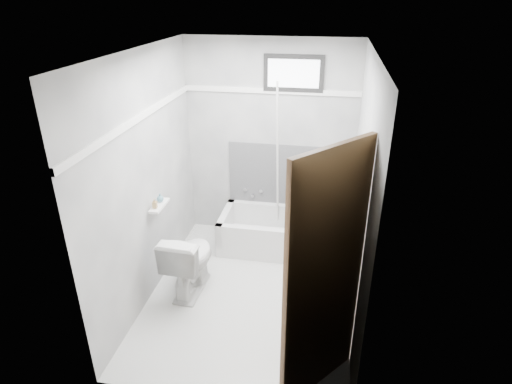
% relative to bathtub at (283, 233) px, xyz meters
% --- Properties ---
extents(floor, '(2.60, 2.60, 0.00)m').
position_rel_bathtub_xyz_m(floor, '(-0.23, -0.93, -0.21)').
color(floor, white).
rests_on(floor, ground).
extents(ceiling, '(2.60, 2.60, 0.00)m').
position_rel_bathtub_xyz_m(ceiling, '(-0.23, -0.93, 2.19)').
color(ceiling, silver).
rests_on(ceiling, floor).
extents(wall_back, '(2.00, 0.02, 2.40)m').
position_rel_bathtub_xyz_m(wall_back, '(-0.23, 0.37, 0.99)').
color(wall_back, slate).
rests_on(wall_back, floor).
extents(wall_front, '(2.00, 0.02, 2.40)m').
position_rel_bathtub_xyz_m(wall_front, '(-0.23, -2.23, 0.99)').
color(wall_front, slate).
rests_on(wall_front, floor).
extents(wall_left, '(0.02, 2.60, 2.40)m').
position_rel_bathtub_xyz_m(wall_left, '(-1.23, -0.93, 0.99)').
color(wall_left, slate).
rests_on(wall_left, floor).
extents(wall_right, '(0.02, 2.60, 2.40)m').
position_rel_bathtub_xyz_m(wall_right, '(0.77, -0.93, 0.99)').
color(wall_right, slate).
rests_on(wall_right, floor).
extents(bathtub, '(1.50, 0.70, 0.42)m').
position_rel_bathtub_xyz_m(bathtub, '(0.00, 0.00, 0.00)').
color(bathtub, silver).
rests_on(bathtub, floor).
extents(office_chair, '(0.63, 0.63, 1.05)m').
position_rel_bathtub_xyz_m(office_chair, '(0.45, 0.05, 0.43)').
color(office_chair, '#5E5E63').
rests_on(office_chair, bathtub).
extents(toilet, '(0.44, 0.73, 0.70)m').
position_rel_bathtub_xyz_m(toilet, '(-0.85, -0.95, 0.14)').
color(toilet, silver).
rests_on(toilet, floor).
extents(door, '(0.78, 0.78, 2.00)m').
position_rel_bathtub_xyz_m(door, '(0.75, -2.21, 0.79)').
color(door, '#50311D').
rests_on(door, floor).
extents(window, '(0.66, 0.04, 0.40)m').
position_rel_bathtub_xyz_m(window, '(0.02, 0.36, 1.81)').
color(window, black).
rests_on(window, wall_back).
extents(backerboard, '(1.50, 0.02, 0.78)m').
position_rel_bathtub_xyz_m(backerboard, '(0.02, 0.36, 0.59)').
color(backerboard, '#4C4C4F').
rests_on(backerboard, wall_back).
extents(trim_back, '(2.00, 0.02, 0.06)m').
position_rel_bathtub_xyz_m(trim_back, '(-0.23, 0.36, 1.61)').
color(trim_back, white).
rests_on(trim_back, wall_back).
extents(trim_left, '(0.02, 2.60, 0.06)m').
position_rel_bathtub_xyz_m(trim_left, '(-1.22, -0.93, 1.61)').
color(trim_left, white).
rests_on(trim_left, wall_left).
extents(pole, '(0.02, 0.37, 1.92)m').
position_rel_bathtub_xyz_m(pole, '(-0.11, 0.13, 0.84)').
color(pole, silver).
rests_on(pole, bathtub).
extents(shelf, '(0.10, 0.32, 0.02)m').
position_rel_bathtub_xyz_m(shelf, '(-1.16, -0.85, 0.69)').
color(shelf, white).
rests_on(shelf, wall_left).
extents(soap_bottle_a, '(0.05, 0.05, 0.10)m').
position_rel_bathtub_xyz_m(soap_bottle_a, '(-1.17, -0.93, 0.76)').
color(soap_bottle_a, '#A48652').
rests_on(soap_bottle_a, shelf).
extents(soap_bottle_b, '(0.08, 0.08, 0.09)m').
position_rel_bathtub_xyz_m(soap_bottle_b, '(-1.17, -0.79, 0.75)').
color(soap_bottle_b, teal).
rests_on(soap_bottle_b, shelf).
extents(faucet, '(0.26, 0.10, 0.16)m').
position_rel_bathtub_xyz_m(faucet, '(-0.43, 0.34, 0.34)').
color(faucet, silver).
rests_on(faucet, wall_back).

